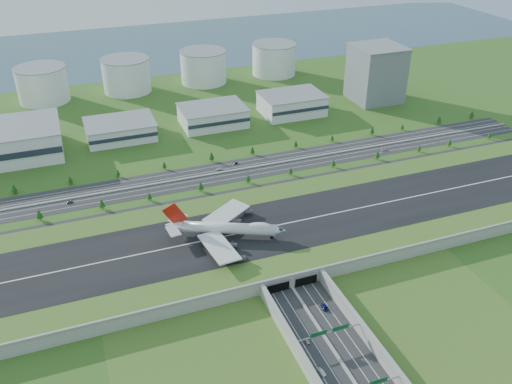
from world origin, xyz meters
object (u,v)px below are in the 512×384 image
object	(u,v)px
car_1	(322,372)
car_4	(70,202)
fuel_tank_a	(42,85)
car_7	(219,169)
car_2	(325,307)
car_5	(235,163)
car_6	(384,150)
office_tower	(376,74)
boeing_747	(225,228)
car_0	(307,341)

from	to	relation	value
car_1	car_4	xyz separation A→B (m)	(-99.22, 200.22, -0.06)
fuel_tank_a	car_7	distance (m)	243.57
car_2	car_5	bearing A→B (deg)	-88.46
car_4	car_6	bearing A→B (deg)	-104.05
car_4	car_6	world-z (taller)	car_6
office_tower	boeing_747	world-z (taller)	office_tower
car_4	boeing_747	bearing A→B (deg)	-148.72
office_tower	car_1	bearing A→B (deg)	-124.69
office_tower	car_1	distance (m)	372.90
fuel_tank_a	car_1	xyz separation A→B (m)	(108.31, -420.84, -16.53)
boeing_747	car_6	world-z (taller)	boeing_747
car_5	car_7	xyz separation A→B (m)	(-15.46, -5.15, -0.01)
office_tower	car_7	xyz separation A→B (m)	(-196.83, -94.47, -26.73)
office_tower	car_0	xyz separation A→B (m)	(-209.80, -285.53, -26.65)
car_6	car_4	bearing A→B (deg)	89.17
car_4	car_7	distance (m)	114.63
boeing_747	car_5	world-z (taller)	boeing_747
car_0	office_tower	bearing A→B (deg)	49.05
car_5	car_1	bearing A→B (deg)	-24.13
car_1	car_5	size ratio (longest dim) A/B	1.28
car_7	car_4	bearing A→B (deg)	-78.79
car_2	car_4	xyz separation A→B (m)	(-120.62, 160.90, -0.06)
car_0	car_1	xyz separation A→B (m)	(-1.89, -20.31, 0.12)
car_4	car_2	bearing A→B (deg)	-156.20
car_0	car_7	xyz separation A→B (m)	(12.97, 191.06, -0.07)
car_5	office_tower	bearing A→B (deg)	100.06
office_tower	car_2	world-z (taller)	office_tower
car_7	boeing_747	bearing A→B (deg)	-8.98
office_tower	car_0	distance (m)	355.32
car_6	car_7	world-z (taller)	car_6
boeing_747	car_4	xyz separation A→B (m)	(-87.76, 89.81, -13.70)
boeing_747	car_2	bearing A→B (deg)	-40.79
car_0	car_5	xyz separation A→B (m)	(28.43, 196.21, -0.07)
car_7	office_tower	bearing A→B (deg)	121.27
office_tower	car_4	bearing A→B (deg)	-161.24
car_4	car_5	xyz separation A→B (m)	(129.55, 16.30, -0.12)
office_tower	car_5	distance (m)	203.93
car_0	car_1	world-z (taller)	car_1
car_1	car_4	bearing A→B (deg)	105.37
car_2	car_4	world-z (taller)	car_2
car_2	car_7	xyz separation A→B (m)	(-6.54, 172.05, -0.19)
fuel_tank_a	office_tower	bearing A→B (deg)	-19.77
boeing_747	car_5	xyz separation A→B (m)	(41.78, 106.11, -13.83)
car_2	car_7	size ratio (longest dim) A/B	1.34
car_0	car_7	world-z (taller)	car_0
car_2	fuel_tank_a	bearing A→B (deg)	-66.80
fuel_tank_a	car_0	world-z (taller)	fuel_tank_a
car_1	fuel_tank_a	bearing A→B (deg)	93.44
boeing_747	car_4	world-z (taller)	boeing_747
boeing_747	car_7	xyz separation A→B (m)	(26.32, 100.96, -13.83)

